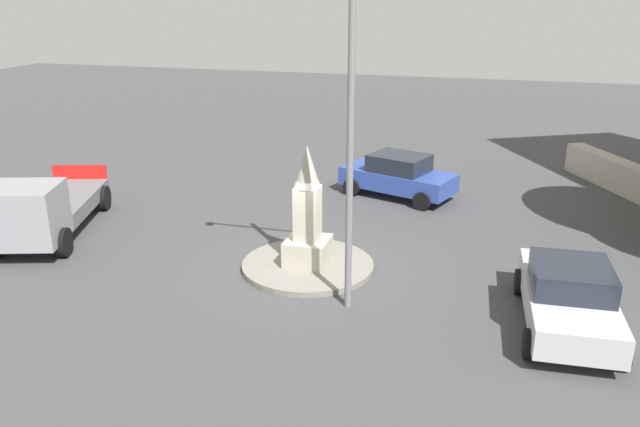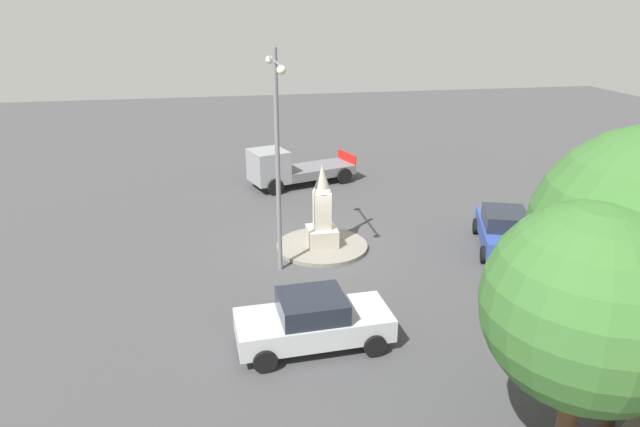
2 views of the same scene
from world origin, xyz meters
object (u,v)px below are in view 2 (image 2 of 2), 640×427
at_px(truck_grey_passing, 289,168).
at_px(tree_mid_cluster, 589,307).
at_px(streetlamp, 277,142).
at_px(monument, 322,214).
at_px(car_blue_far_side, 503,230).
at_px(car_silver_approaching, 313,321).

distance_m(truck_grey_passing, tree_mid_cluster, 20.49).
relative_size(truck_grey_passing, tree_mid_cluster, 1.01).
distance_m(streetlamp, tree_mid_cluster, 11.30).
relative_size(monument, streetlamp, 0.42).
xyz_separation_m(car_blue_far_side, truck_grey_passing, (9.54, 7.06, 0.17)).
xyz_separation_m(car_blue_far_side, tree_mid_cluster, (-10.56, 4.34, 3.08)).
height_order(streetlamp, truck_grey_passing, streetlamp).
xyz_separation_m(streetlamp, tree_mid_cluster, (-10.38, -4.41, -0.82)).
relative_size(monument, tree_mid_cluster, 0.56).
relative_size(car_blue_far_side, tree_mid_cluster, 0.75).
bearing_deg(streetlamp, truck_grey_passing, -9.85).
height_order(streetlamp, tree_mid_cluster, streetlamp).
bearing_deg(truck_grey_passing, streetlamp, 170.15).
height_order(monument, tree_mid_cluster, tree_mid_cluster).
xyz_separation_m(streetlamp, car_silver_approaching, (-4.93, -0.32, -3.92)).
bearing_deg(car_blue_far_side, truck_grey_passing, 36.51).
relative_size(monument, car_silver_approaching, 0.75).
bearing_deg(car_silver_approaching, car_blue_far_side, -58.76).
relative_size(car_silver_approaching, tree_mid_cluster, 0.75).
bearing_deg(streetlamp, tree_mid_cluster, -156.97).
distance_m(streetlamp, car_blue_far_side, 9.58).
bearing_deg(tree_mid_cluster, truck_grey_passing, 7.71).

